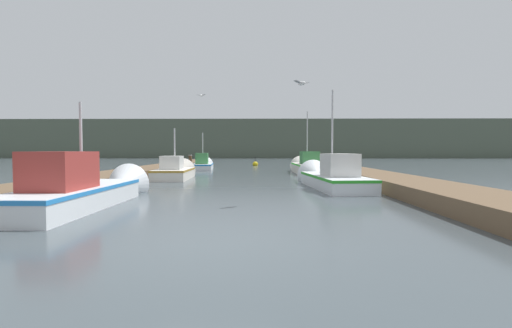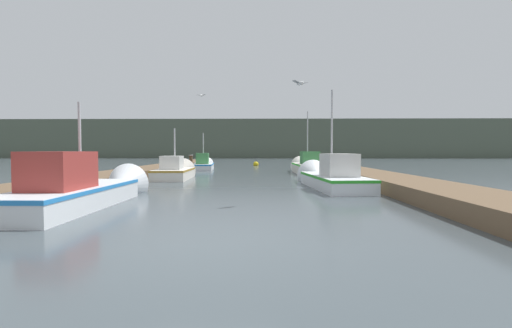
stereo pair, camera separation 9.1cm
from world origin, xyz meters
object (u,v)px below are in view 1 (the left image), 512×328
fishing_boat_4 (203,164)px  channel_buoy (255,164)px  mooring_piling_0 (190,161)px  mooring_piling_1 (174,165)px  fishing_boat_0 (89,189)px  seagull_lead (201,95)px  fishing_boat_2 (176,171)px  fishing_boat_1 (329,177)px  seagull_1 (302,83)px  fishing_boat_3 (306,166)px

fishing_boat_4 → channel_buoy: bearing=49.5°
mooring_piling_0 → mooring_piling_1: mooring_piling_0 is taller
fishing_boat_0 → seagull_lead: (1.59, 10.37, 4.43)m
mooring_piling_1 → channel_buoy: bearing=64.7°
mooring_piling_0 → fishing_boat_2: bearing=-82.4°
fishing_boat_1 → seagull_1: bearing=-115.2°
mooring_piling_0 → channel_buoy: mooring_piling_0 is taller
fishing_boat_2 → mooring_piling_0: fishing_boat_2 is taller
mooring_piling_1 → channel_buoy: size_ratio=1.10×
fishing_boat_4 → mooring_piling_1: size_ratio=4.64×
fishing_boat_0 → fishing_boat_1: fishing_boat_1 is taller
fishing_boat_1 → seagull_1: size_ratio=12.89×
fishing_boat_0 → fishing_boat_1: size_ratio=1.00×
fishing_boat_0 → fishing_boat_3: size_ratio=1.03×
fishing_boat_2 → fishing_boat_4: size_ratio=0.82×
fishing_boat_1 → mooring_piling_0: 18.51m
fishing_boat_3 → seagull_1: fishing_boat_3 is taller
fishing_boat_2 → seagull_1: seagull_1 is taller
fishing_boat_4 → seagull_lead: (1.43, -9.02, 4.50)m
channel_buoy → fishing_boat_0: bearing=-100.1°
fishing_boat_0 → mooring_piling_0: size_ratio=5.43×
mooring_piling_0 → channel_buoy: size_ratio=1.11×
fishing_boat_0 → fishing_boat_3: bearing=60.0°
fishing_boat_3 → mooring_piling_1: bearing=-177.6°
seagull_1 → fishing_boat_4: bearing=-111.0°
fishing_boat_4 → channel_buoy: fishing_boat_4 is taller
mooring_piling_0 → mooring_piling_1: bearing=-87.5°
channel_buoy → seagull_lead: (-2.99, -15.31, 4.73)m
fishing_boat_1 → fishing_boat_3: size_ratio=1.02×
fishing_boat_2 → fishing_boat_3: bearing=30.1°
mooring_piling_1 → fishing_boat_3: bearing=3.8°
fishing_boat_1 → channel_buoy: bearing=94.7°
seagull_1 → mooring_piling_0: bearing=-108.8°
fishing_boat_0 → channel_buoy: bearing=80.0°
mooring_piling_1 → channel_buoy: mooring_piling_1 is taller
fishing_boat_1 → seagull_1: fishing_boat_1 is taller
mooring_piling_1 → seagull_1: (7.34, -13.83, 3.01)m
fishing_boat_0 → seagull_1: seagull_1 is taller
fishing_boat_2 → mooring_piling_1: bearing=103.1°
mooring_piling_1 → fishing_boat_2: bearing=-74.6°
fishing_boat_0 → fishing_boat_4: 19.39m
mooring_piling_1 → seagull_lead: size_ratio=2.13×
fishing_boat_2 → fishing_boat_4: fishing_boat_4 is taller
fishing_boat_4 → mooring_piling_1: 5.59m
channel_buoy → mooring_piling_0: bearing=-141.7°
mooring_piling_0 → seagull_lead: (2.88, -10.67, 4.29)m
fishing_boat_2 → mooring_piling_1: fishing_boat_2 is taller
fishing_boat_2 → fishing_boat_3: fishing_boat_3 is taller
seagull_1 → fishing_boat_2: bearing=-95.6°
fishing_boat_1 → fishing_boat_2: fishing_boat_1 is taller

